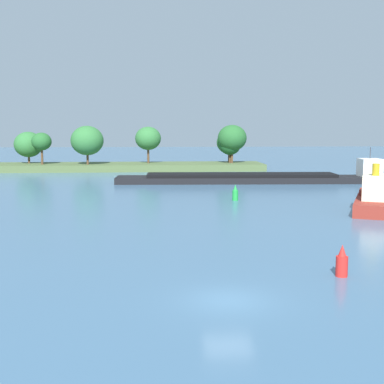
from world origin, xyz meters
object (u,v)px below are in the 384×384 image
(channel_buoy_red, at_px, (342,263))
(channel_buoy_green, at_px, (235,194))
(tugboat, at_px, (375,199))
(cargo_barge, at_px, (257,177))

(channel_buoy_red, xyz_separation_m, channel_buoy_green, (-1.48, 31.40, 0.00))
(tugboat, bearing_deg, channel_buoy_green, 145.95)
(channel_buoy_green, bearing_deg, channel_buoy_red, -87.30)
(tugboat, bearing_deg, channel_buoy_red, -117.55)
(tugboat, bearing_deg, cargo_barge, 103.24)
(tugboat, height_order, channel_buoy_green, tugboat)
(cargo_barge, xyz_separation_m, channel_buoy_red, (-5.04, -50.88, 0.03))
(cargo_barge, relative_size, channel_buoy_red, 22.34)
(cargo_barge, bearing_deg, tugboat, -76.76)
(channel_buoy_green, bearing_deg, cargo_barge, 71.49)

